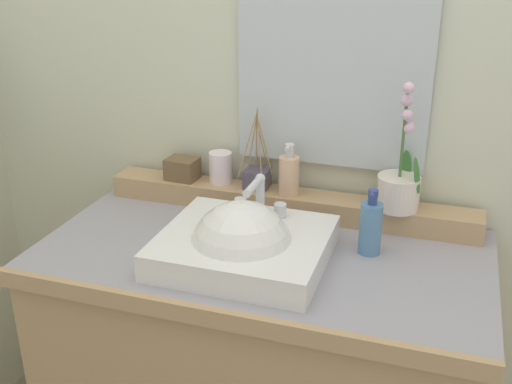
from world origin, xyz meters
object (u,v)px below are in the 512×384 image
object	(u,v)px
sink_basin	(243,250)
potted_plant	(399,184)
tumbler_cup	(221,167)
reed_diffuser	(257,177)
trinket_box	(182,169)
lotion_bottle	(371,227)
soap_dispenser	(289,174)

from	to	relation	value
sink_basin	potted_plant	size ratio (longest dim) A/B	1.16
potted_plant	tumbler_cup	world-z (taller)	potted_plant
tumbler_cup	potted_plant	bearing A→B (deg)	-3.27
reed_diffuser	trinket_box	bearing A→B (deg)	-178.04
sink_basin	tumbler_cup	xyz separation A→B (m)	(-0.19, 0.33, 0.08)
tumbler_cup	lotion_bottle	world-z (taller)	lotion_bottle
tumbler_cup	trinket_box	xyz separation A→B (m)	(-0.12, -0.01, -0.01)
soap_dispenser	reed_diffuser	xyz separation A→B (m)	(-0.10, 0.03, -0.03)
potted_plant	lotion_bottle	xyz separation A→B (m)	(-0.05, -0.16, -0.06)
sink_basin	lotion_bottle	bearing A→B (deg)	26.76
sink_basin	trinket_box	world-z (taller)	sink_basin
tumbler_cup	lotion_bottle	bearing A→B (deg)	-21.44
lotion_bottle	reed_diffuser	bearing A→B (deg)	153.23
trinket_box	sink_basin	bearing A→B (deg)	-42.19
tumbler_cup	reed_diffuser	size ratio (longest dim) A/B	0.39
soap_dispenser	trinket_box	size ratio (longest dim) A/B	1.64
reed_diffuser	lotion_bottle	distance (m)	0.40
tumbler_cup	reed_diffuser	distance (m)	0.12
sink_basin	potted_plant	xyz separation A→B (m)	(0.34, 0.30, 0.10)
sink_basin	potted_plant	world-z (taller)	potted_plant
potted_plant	soap_dispenser	xyz separation A→B (m)	(-0.31, -0.00, -0.01)
sink_basin	potted_plant	bearing A→B (deg)	41.85
reed_diffuser	soap_dispenser	bearing A→B (deg)	-14.08
trinket_box	tumbler_cup	bearing A→B (deg)	10.66
potted_plant	lotion_bottle	world-z (taller)	potted_plant
trinket_box	reed_diffuser	bearing A→B (deg)	6.07
sink_basin	trinket_box	xyz separation A→B (m)	(-0.31, 0.32, 0.06)
tumbler_cup	trinket_box	size ratio (longest dim) A/B	1.01
sink_basin	lotion_bottle	size ratio (longest dim) A/B	2.35
tumbler_cup	lotion_bottle	size ratio (longest dim) A/B	0.53
tumbler_cup	soap_dispenser	bearing A→B (deg)	-8.14
sink_basin	tumbler_cup	bearing A→B (deg)	119.22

